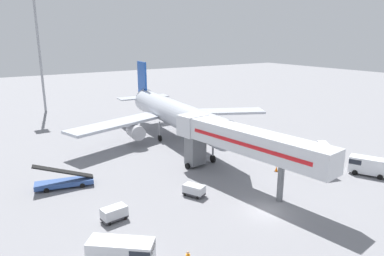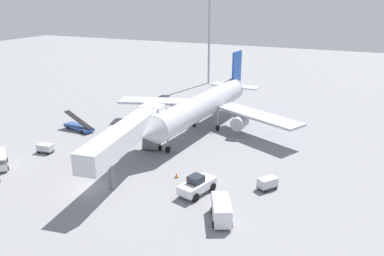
{
  "view_description": "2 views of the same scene",
  "coord_description": "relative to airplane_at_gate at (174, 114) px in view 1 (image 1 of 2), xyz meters",
  "views": [
    {
      "loc": [
        -24.59,
        -23.62,
        17.77
      ],
      "look_at": [
        4.2,
        20.6,
        3.82
      ],
      "focal_mm": 32.8,
      "sensor_mm": 36.0,
      "label": 1
    },
    {
      "loc": [
        30.69,
        -36.0,
        24.01
      ],
      "look_at": [
        5.84,
        19.89,
        2.8
      ],
      "focal_mm": 36.28,
      "sensor_mm": 36.0,
      "label": 2
    }
  ],
  "objects": [
    {
      "name": "ground_plane",
      "position": [
        -4.98,
        -27.56,
        -4.75
      ],
      "size": [
        300.0,
        300.0,
        0.0
      ],
      "primitive_type": "plane",
      "color": "gray"
    },
    {
      "name": "pushback_tug",
      "position": [
        8.5,
        -23.28,
        -3.57
      ],
      "size": [
        3.71,
        5.75,
        2.55
      ],
      "color": "white",
      "rests_on": "ground"
    },
    {
      "name": "baggage_cart_mid_right",
      "position": [
        -18.93,
        -20.72,
        -3.97
      ],
      "size": [
        2.6,
        1.64,
        1.4
      ],
      "color": "#38383D",
      "rests_on": "ground"
    },
    {
      "name": "jet_bridge",
      "position": [
        -2.93,
        -20.45,
        0.79
      ],
      "size": [
        6.27,
        22.34,
        7.31
      ],
      "color": "silver",
      "rests_on": "ground"
    },
    {
      "name": "airplane_at_gate",
      "position": [
        0.0,
        0.0,
        0.0
      ],
      "size": [
        37.1,
        38.99,
        12.64
      ],
      "color": "#B7BCC6",
      "rests_on": "ground"
    },
    {
      "name": "service_van_rear_right",
      "position": [
        13.3,
        -27.61,
        -3.42
      ],
      "size": [
        3.77,
        5.11,
        2.34
      ],
      "color": "white",
      "rests_on": "ground"
    },
    {
      "name": "baggage_cart_mid_left",
      "position": [
        -9.27,
        -20.42,
        -4.02
      ],
      "size": [
        2.24,
        2.74,
        1.3
      ],
      "color": "#38383D",
      "rests_on": "ground"
    },
    {
      "name": "service_van_outer_left",
      "position": [
        -20.86,
        -27.75,
        -3.54
      ],
      "size": [
        5.22,
        4.78,
        2.11
      ],
      "color": "silver",
      "rests_on": "ground"
    },
    {
      "name": "belt_loader_truck",
      "position": [
        -21.12,
        -9.96,
        -3.98
      ],
      "size": [
        6.97,
        3.39,
        3.2
      ],
      "color": "#2D4C8E",
      "rests_on": "ground"
    },
    {
      "name": "baggage_cart_rear_left",
      "position": [
        16.35,
        -18.45,
        -3.9
      ],
      "size": [
        2.59,
        2.81,
        1.55
      ],
      "color": "#38383D",
      "rests_on": "ground"
    },
    {
      "name": "apron_light_mast",
      "position": [
        -14.03,
        37.32,
        15.68
      ],
      "size": [
        2.4,
        2.4,
        30.2
      ],
      "color": "#93969B",
      "rests_on": "ground"
    },
    {
      "name": "safety_cone_alpha",
      "position": [
        4.13,
        -20.3,
        -4.38
      ],
      "size": [
        0.49,
        0.49,
        0.74
      ],
      "color": "black",
      "rests_on": "ground"
    }
  ]
}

